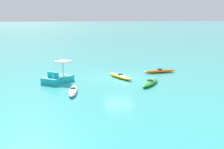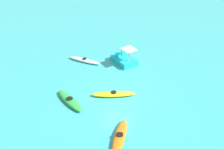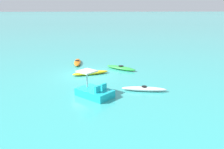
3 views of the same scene
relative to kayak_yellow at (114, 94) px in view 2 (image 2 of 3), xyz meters
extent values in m
plane|color=#38ADA8|center=(0.03, -0.35, -0.16)|extent=(600.00, 600.00, 0.00)
ellipsoid|color=yellow|center=(0.00, 0.00, 0.00)|extent=(1.70, 3.34, 0.32)
cylinder|color=black|center=(0.00, 0.00, 0.18)|extent=(0.56, 0.56, 0.05)
ellipsoid|color=green|center=(-1.64, 2.88, 0.00)|extent=(2.55, 2.99, 0.32)
cylinder|color=black|center=(-1.64, 2.88, 0.18)|extent=(0.67, 0.67, 0.05)
ellipsoid|color=orange|center=(-4.28, -1.56, 0.00)|extent=(3.24, 0.86, 0.32)
cylinder|color=black|center=(-4.28, -1.56, 0.18)|extent=(0.46, 0.46, 0.05)
ellipsoid|color=white|center=(4.48, 4.02, 0.00)|extent=(1.11, 3.27, 0.32)
cylinder|color=black|center=(4.48, 4.02, 0.18)|extent=(0.42, 0.42, 0.05)
cube|color=#19B7C6|center=(5.34, 0.49, 0.09)|extent=(2.73, 2.78, 0.50)
cube|color=#19B7C6|center=(5.94, 0.69, 0.56)|extent=(0.43, 0.42, 0.44)
cube|color=#19B7C6|center=(5.50, 1.09, 0.56)|extent=(0.43, 0.42, 0.44)
cylinder|color=#B2B2B7|center=(4.87, -0.03, 0.89)|extent=(0.08, 0.08, 1.10)
cube|color=silver|center=(4.87, -0.03, 1.48)|extent=(1.55, 1.55, 0.08)
camera|label=1|loc=(6.36, 23.89, 5.06)|focal=46.82mm
camera|label=2|loc=(-16.47, -4.49, 12.04)|focal=44.25mm
camera|label=3|loc=(20.25, 0.92, 5.66)|focal=37.63mm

